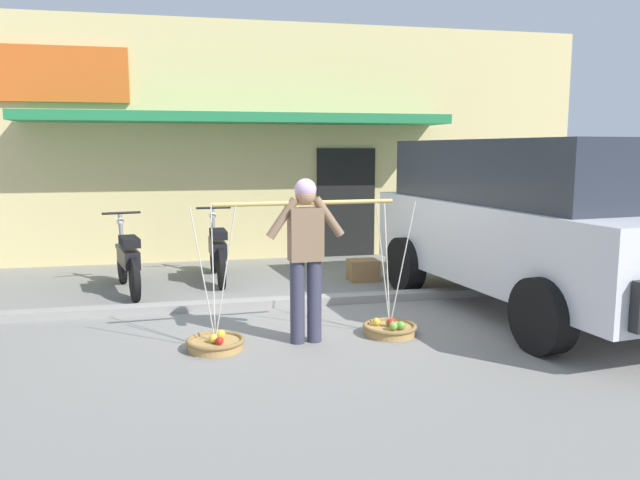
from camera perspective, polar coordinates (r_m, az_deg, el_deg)
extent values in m
plane|color=gray|center=(7.42, -1.46, -7.25)|extent=(90.00, 90.00, 0.00)
cube|color=gray|center=(8.07, -2.43, -5.60)|extent=(20.00, 0.24, 0.10)
cylinder|color=#38384C|center=(6.49, -0.53, -5.58)|extent=(0.15, 0.15, 0.86)
cylinder|color=#38384C|center=(6.45, -2.08, -5.68)|extent=(0.15, 0.15, 0.86)
cube|color=#84664C|center=(6.34, -1.32, 0.52)|extent=(0.35, 0.22, 0.54)
sphere|color=tan|center=(6.30, -1.33, 4.17)|extent=(0.21, 0.21, 0.21)
sphere|color=#D1A8CC|center=(6.29, -1.33, 4.63)|extent=(0.22, 0.22, 0.22)
cylinder|color=#84664C|center=(6.38, 0.76, 2.11)|extent=(0.34, 0.11, 0.43)
cylinder|color=#84664C|center=(6.26, -3.45, 1.98)|extent=(0.34, 0.11, 0.43)
cylinder|color=tan|center=(6.30, -1.33, 3.40)|extent=(1.87, 0.15, 0.04)
cylinder|color=#B2894C|center=(6.86, 6.37, -8.21)|extent=(0.54, 0.54, 0.09)
torus|color=olive|center=(6.84, 6.37, -7.81)|extent=(0.58, 0.58, 0.05)
sphere|color=red|center=(6.82, 6.50, -7.49)|extent=(0.10, 0.10, 0.10)
sphere|color=#73B244|center=(6.83, 6.38, -7.49)|extent=(0.09, 0.09, 0.09)
sphere|color=#6FAB41|center=(6.70, 6.68, -7.80)|extent=(0.09, 0.09, 0.09)
sphere|color=#6BA63F|center=(6.73, 7.40, -7.73)|extent=(0.09, 0.09, 0.09)
sphere|color=gold|center=(6.86, 5.17, -7.41)|extent=(0.09, 0.09, 0.09)
cylinder|color=silver|center=(6.80, 6.13, -2.06)|extent=(0.01, 0.26, 1.36)
cylinder|color=silver|center=(6.60, 5.76, -2.38)|extent=(0.23, 0.14, 1.36)
cylinder|color=silver|center=(6.67, 7.51, -2.30)|extent=(0.23, 0.14, 1.36)
cylinder|color=#B2894C|center=(6.42, -9.50, -9.44)|extent=(0.54, 0.54, 0.09)
torus|color=olive|center=(6.40, -9.51, -9.02)|extent=(0.58, 0.58, 0.05)
sphere|color=gold|center=(6.45, -9.05, -8.47)|extent=(0.10, 0.10, 0.10)
sphere|color=gold|center=(6.33, -9.68, -8.84)|extent=(0.09, 0.09, 0.09)
sphere|color=red|center=(6.26, -9.15, -9.06)|extent=(0.08, 0.08, 0.08)
cylinder|color=silver|center=(6.36, -9.72, -2.87)|extent=(0.01, 0.26, 1.36)
cylinder|color=silver|center=(6.17, -10.62, -3.23)|extent=(0.23, 0.14, 1.36)
cylinder|color=silver|center=(6.18, -8.63, -3.16)|extent=(0.23, 0.14, 1.36)
cylinder|color=black|center=(9.78, -17.58, -2.09)|extent=(0.20, 0.58, 0.58)
cylinder|color=black|center=(8.57, -16.54, -3.48)|extent=(0.20, 0.58, 0.58)
cube|color=black|center=(9.73, -17.65, -0.58)|extent=(0.20, 0.30, 0.06)
cube|color=black|center=(9.03, -17.07, -1.48)|extent=(0.38, 0.92, 0.24)
cube|color=black|center=(8.82, -16.98, -0.13)|extent=(0.33, 0.59, 0.12)
cylinder|color=slate|center=(9.62, -17.61, 0.09)|extent=(0.12, 0.30, 0.76)
cylinder|color=black|center=(9.49, -17.65, 2.36)|extent=(0.54, 0.15, 0.04)
sphere|color=silver|center=(9.66, -17.74, 1.62)|extent=(0.11, 0.11, 0.11)
cylinder|color=black|center=(10.27, -9.66, -1.34)|extent=(0.10, 0.58, 0.58)
cylinder|color=black|center=(9.05, -8.98, -2.61)|extent=(0.10, 0.58, 0.58)
cube|color=black|center=(10.23, -9.70, 0.11)|extent=(0.15, 0.28, 0.06)
cube|color=black|center=(9.52, -9.32, -0.74)|extent=(0.23, 0.91, 0.24)
cube|color=black|center=(9.31, -9.25, 0.55)|extent=(0.24, 0.57, 0.12)
cylinder|color=slate|center=(10.11, -9.67, 0.75)|extent=(0.07, 0.30, 0.76)
cylinder|color=black|center=(9.99, -9.68, 2.91)|extent=(0.54, 0.05, 0.04)
sphere|color=silver|center=(10.16, -9.74, 2.21)|extent=(0.11, 0.11, 0.11)
cube|color=silver|center=(8.11, 18.59, -0.13)|extent=(2.43, 4.89, 0.96)
cube|color=#282D38|center=(8.15, 18.22, 6.01)|extent=(2.12, 3.84, 0.76)
cylinder|color=black|center=(6.50, 19.62, -6.51)|extent=(0.35, 0.79, 0.76)
cylinder|color=black|center=(9.90, 17.66, -1.44)|extent=(0.35, 0.79, 0.76)
cylinder|color=black|center=(8.90, 7.81, -2.19)|extent=(0.35, 0.79, 0.76)
cube|color=#DBC684|center=(13.76, -8.34, 8.68)|extent=(13.00, 5.00, 4.20)
cube|color=#237F47|center=(10.78, -7.16, 10.96)|extent=(7.15, 1.00, 0.16)
cube|color=#DB5B1E|center=(11.39, -22.71, 13.79)|extent=(2.20, 0.08, 0.90)
cube|color=black|center=(11.63, 2.37, 3.43)|extent=(1.10, 0.06, 2.00)
cube|color=olive|center=(9.55, 3.95, -2.75)|extent=(0.44, 0.36, 0.32)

